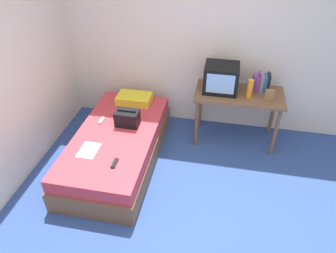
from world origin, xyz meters
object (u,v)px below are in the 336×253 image
at_px(tv, 221,78).
at_px(pillow, 134,99).
at_px(water_bottle, 250,89).
at_px(remote_dark, 115,163).
at_px(bed, 117,146).
at_px(magazine, 89,150).
at_px(desk, 238,99).
at_px(picture_frame, 270,95).
at_px(remote_silver, 102,120).
at_px(handbag, 127,118).
at_px(book_row, 261,83).

height_order(tv, pillow, tv).
xyz_separation_m(water_bottle, remote_dark, (-1.42, -1.23, -0.42)).
relative_size(bed, magazine, 6.90).
distance_m(desk, tv, 0.38).
distance_m(picture_frame, remote_silver, 2.19).
bearing_deg(water_bottle, tv, 162.81).
relative_size(tv, handbag, 1.47).
xyz_separation_m(desk, tv, (-0.26, 0.03, 0.28)).
bearing_deg(desk, book_row, 25.94).
distance_m(desk, remote_silver, 1.85).
bearing_deg(remote_dark, picture_frame, 35.56).
height_order(bed, picture_frame, picture_frame).
distance_m(handbag, magazine, 0.67).
relative_size(bed, water_bottle, 8.18).
bearing_deg(remote_dark, handbag, 96.16).
distance_m(book_row, pillow, 1.77).
bearing_deg(remote_silver, tv, 21.55).
xyz_separation_m(desk, book_row, (0.27, 0.13, 0.21)).
bearing_deg(desk, picture_frame, -19.10).
relative_size(water_bottle, pillow, 0.51).
bearing_deg(book_row, magazine, -146.48).
bearing_deg(book_row, remote_dark, -137.35).
bearing_deg(remote_dark, water_bottle, 40.94).
height_order(handbag, remote_silver, handbag).
distance_m(pillow, magazine, 1.17).
distance_m(book_row, picture_frame, 0.28).
relative_size(bed, picture_frame, 12.68).
bearing_deg(pillow, water_bottle, -2.82).
relative_size(book_row, picture_frame, 1.59).
xyz_separation_m(pillow, remote_dark, (0.15, -1.31, -0.05)).
distance_m(bed, handbag, 0.40).
xyz_separation_m(magazine, remote_dark, (0.37, -0.16, 0.01)).
bearing_deg(pillow, remote_silver, -118.03).
bearing_deg(pillow, remote_dark, -83.37).
relative_size(picture_frame, handbag, 0.53).
distance_m(book_row, handbag, 1.82).
relative_size(bed, remote_silver, 13.89).
distance_m(handbag, remote_dark, 0.76).
bearing_deg(picture_frame, handbag, -165.88).
distance_m(pillow, handbag, 0.56).
xyz_separation_m(water_bottle, remote_silver, (-1.86, -0.47, -0.42)).
bearing_deg(magazine, desk, 34.62).
bearing_deg(handbag, magazine, -116.25).
distance_m(tv, water_bottle, 0.40).
height_order(water_bottle, pillow, water_bottle).
relative_size(bed, tv, 4.55).
xyz_separation_m(bed, book_row, (1.75, 0.89, 0.65)).
bearing_deg(desk, handbag, -157.80).
distance_m(water_bottle, handbag, 1.61).
bearing_deg(remote_silver, desk, 17.76).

